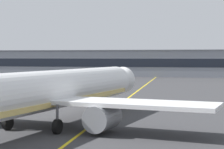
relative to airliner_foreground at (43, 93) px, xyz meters
name	(u,v)px	position (x,y,z in m)	size (l,w,h in m)	color
taxiway_centreline	(113,109)	(3.26, 15.14, -3.37)	(0.30, 180.00, 0.01)	yellow
airliner_foreground	(43,93)	(0.00, 0.00, 0.00)	(32.35, 41.35, 11.65)	white
safety_cone_by_nose_gear	(101,105)	(1.22, 17.08, -3.11)	(0.44, 0.44, 0.55)	orange
terminal_building	(152,63)	(-3.29, 105.19, 1.13)	(120.10, 12.40, 8.98)	gray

